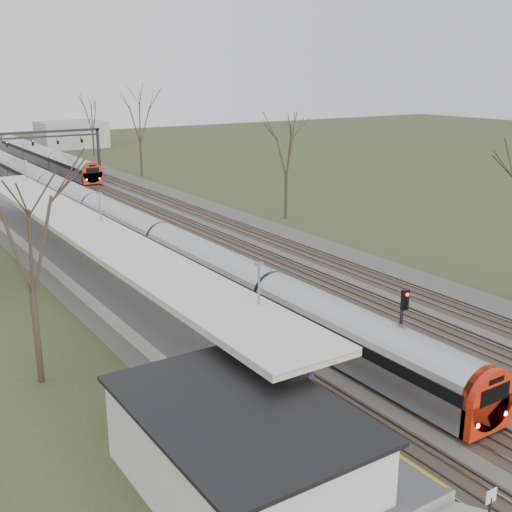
{
  "coord_description": "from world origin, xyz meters",
  "views": [
    {
      "loc": [
        -22.53,
        -8.41,
        14.1
      ],
      "look_at": [
        0.47,
        26.72,
        2.0
      ],
      "focal_mm": 45.0,
      "sensor_mm": 36.0,
      "label": 1
    }
  ],
  "objects": [
    {
      "name": "tree_east_far",
      "position": [
        14.0,
        42.0,
        7.29
      ],
      "size": [
        5.0,
        5.0,
        10.3
      ],
      "color": "#2D231C",
      "rests_on": "ground"
    },
    {
      "name": "tree_west_near",
      "position": [
        -16.0,
        20.0,
        7.29
      ],
      "size": [
        5.0,
        5.0,
        10.3
      ],
      "color": "#2D231C",
      "rests_on": "ground"
    },
    {
      "name": "platform",
      "position": [
        -9.05,
        37.5,
        0.5
      ],
      "size": [
        3.5,
        69.0,
        1.0
      ],
      "primitive_type": "cube",
      "color": "#9E9B93",
      "rests_on": "ground"
    },
    {
      "name": "canopy",
      "position": [
        -9.05,
        32.99,
        3.93
      ],
      "size": [
        4.1,
        50.0,
        3.11
      ],
      "color": "slate",
      "rests_on": "platform"
    },
    {
      "name": "signal_gantry",
      "position": [
        0.29,
        84.99,
        4.91
      ],
      "size": [
        21.0,
        0.59,
        6.08
      ],
      "color": "black",
      "rests_on": "ground"
    },
    {
      "name": "station_building",
      "position": [
        -12.5,
        8.0,
        1.6
      ],
      "size": [
        6.0,
        9.0,
        3.2
      ],
      "primitive_type": "cube",
      "color": "silver",
      "rests_on": "ground"
    },
    {
      "name": "signal_post",
      "position": [
        -0.75,
        11.92,
        2.72
      ],
      "size": [
        0.35,
        0.45,
        4.1
      ],
      "color": "black",
      "rests_on": "ground"
    },
    {
      "name": "passenger",
      "position": [
        -8.17,
        9.57,
        1.87
      ],
      "size": [
        0.59,
        0.73,
        1.74
      ],
      "primitive_type": "imported",
      "rotation": [
        0.0,
        0.0,
        1.26
      ],
      "color": "#2B2A51",
      "rests_on": "platform"
    },
    {
      "name": "track_bed",
      "position": [
        0.26,
        55.0,
        0.06
      ],
      "size": [
        24.0,
        160.0,
        0.22
      ],
      "color": "#474442",
      "rests_on": "ground"
    },
    {
      "name": "train_near",
      "position": [
        -2.5,
        50.16,
        1.48
      ],
      "size": [
        2.62,
        90.21,
        3.05
      ],
      "color": "#999BA3",
      "rests_on": "ground"
    },
    {
      "name": "train_far",
      "position": [
        4.5,
        93.13,
        1.48
      ],
      "size": [
        2.62,
        45.21,
        3.05
      ],
      "color": "#999BA3",
      "rests_on": "ground"
    }
  ]
}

